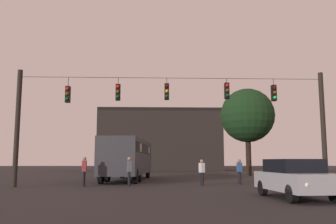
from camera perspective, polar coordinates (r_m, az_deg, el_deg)
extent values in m
plane|color=black|center=(28.91, -0.04, -10.52)|extent=(168.00, 168.00, 0.00)
cylinder|color=black|center=(22.56, -22.46, -2.22)|extent=(0.28, 0.28, 6.71)
cylinder|color=black|center=(23.39, 23.07, -2.36)|extent=(0.28, 0.28, 6.71)
cylinder|color=black|center=(21.66, 0.72, 5.32)|extent=(17.78, 0.02, 0.02)
cylinder|color=black|center=(22.15, -15.28, 4.56)|extent=(0.03, 0.03, 0.53)
cube|color=black|center=(22.01, -15.35, 2.67)|extent=(0.26, 0.32, 0.95)
sphere|color=red|center=(21.89, -15.43, 3.53)|extent=(0.20, 0.20, 0.20)
sphere|color=#5B3D0C|center=(21.83, -15.46, 2.75)|extent=(0.20, 0.20, 0.20)
sphere|color=#0C4219|center=(21.78, -15.49, 1.98)|extent=(0.20, 0.20, 0.20)
cylinder|color=black|center=(21.69, -7.77, 4.80)|extent=(0.03, 0.03, 0.39)
cube|color=black|center=(21.56, -7.80, 3.06)|extent=(0.26, 0.32, 0.95)
sphere|color=red|center=(21.44, -7.83, 3.94)|extent=(0.20, 0.20, 0.20)
sphere|color=#5B3D0C|center=(21.38, -7.85, 3.15)|extent=(0.20, 0.20, 0.20)
sphere|color=#0C4219|center=(21.33, -7.86, 2.36)|extent=(0.20, 0.20, 0.20)
cylinder|color=black|center=(21.60, -0.19, 4.86)|extent=(0.03, 0.03, 0.33)
cube|color=black|center=(21.47, -0.19, 3.19)|extent=(0.26, 0.32, 0.95)
sphere|color=#510A0A|center=(21.36, -0.18, 4.07)|extent=(0.20, 0.20, 0.20)
sphere|color=orange|center=(21.30, -0.18, 3.28)|extent=(0.20, 0.20, 0.20)
sphere|color=#0C4219|center=(21.24, -0.18, 2.48)|extent=(0.20, 0.20, 0.20)
cylinder|color=black|center=(22.02, 9.12, 4.81)|extent=(0.03, 0.03, 0.26)
cube|color=black|center=(21.90, 9.16, 3.26)|extent=(0.26, 0.32, 0.95)
sphere|color=red|center=(21.78, 9.23, 4.12)|extent=(0.20, 0.20, 0.20)
sphere|color=#5B3D0C|center=(21.72, 9.25, 3.35)|extent=(0.20, 0.20, 0.20)
sphere|color=#0C4219|center=(21.67, 9.27, 2.57)|extent=(0.20, 0.20, 0.20)
cylinder|color=black|center=(22.72, 16.11, 4.49)|extent=(0.03, 0.03, 0.37)
cube|color=black|center=(22.59, 16.17, 2.85)|extent=(0.26, 0.32, 0.95)
sphere|color=#510A0A|center=(22.48, 16.29, 3.69)|extent=(0.20, 0.20, 0.20)
sphere|color=#5B3D0C|center=(22.43, 16.31, 2.94)|extent=(0.20, 0.20, 0.20)
sphere|color=#1EE04C|center=(22.37, 16.34, 2.18)|extent=(0.20, 0.20, 0.20)
cube|color=#2D2D33|center=(28.07, -6.21, -6.99)|extent=(3.37, 11.16, 2.50)
cube|color=black|center=(28.08, -6.19, -5.74)|extent=(3.36, 10.51, 0.70)
cylinder|color=black|center=(32.16, -7.16, -9.28)|extent=(0.36, 1.02, 1.00)
cylinder|color=black|center=(31.87, -3.17, -9.35)|extent=(0.36, 1.02, 1.00)
cylinder|color=black|center=(26.11, -9.43, -9.63)|extent=(0.36, 1.02, 1.00)
cylinder|color=black|center=(25.75, -4.52, -9.74)|extent=(0.36, 1.02, 1.00)
cylinder|color=black|center=(24.18, -10.40, -9.77)|extent=(0.36, 1.02, 1.00)
cylinder|color=black|center=(23.79, -5.10, -9.90)|extent=(0.36, 1.02, 1.00)
cube|color=beige|center=(31.34, -5.29, -5.95)|extent=(2.62, 1.00, 0.56)
cube|color=beige|center=(25.37, -7.12, -5.53)|extent=(2.62, 1.00, 0.56)
cube|color=#99999E|center=(15.20, 19.20, -10.19)|extent=(2.06, 4.40, 0.68)
cube|color=black|center=(15.31, 18.87, -7.94)|extent=(1.72, 2.41, 0.52)
cylinder|color=black|center=(14.32, 24.61, -11.47)|extent=(0.26, 0.65, 0.64)
cylinder|color=black|center=(13.60, 18.72, -11.99)|extent=(0.26, 0.65, 0.64)
cylinder|color=black|center=(16.83, 19.69, -11.04)|extent=(0.26, 0.65, 0.64)
cylinder|color=black|center=(16.23, 14.54, -11.38)|extent=(0.26, 0.65, 0.64)
sphere|color=white|center=(13.05, 20.78, -10.61)|extent=(0.18, 0.18, 0.18)
cylinder|color=black|center=(21.56, -6.11, -10.35)|extent=(0.14, 0.14, 0.83)
cylinder|color=black|center=(21.40, -6.06, -10.37)|extent=(0.14, 0.14, 0.83)
cube|color=#4C4C56|center=(21.46, -6.06, -8.41)|extent=(0.30, 0.40, 0.62)
sphere|color=#8C6B51|center=(21.45, -6.04, -7.28)|extent=(0.23, 0.23, 0.23)
cylinder|color=black|center=(22.09, -12.95, -10.12)|extent=(0.14, 0.14, 0.84)
cylinder|color=black|center=(21.93, -13.01, -10.14)|extent=(0.14, 0.14, 0.84)
cube|color=maroon|center=(21.99, -12.92, -8.22)|extent=(0.26, 0.37, 0.63)
sphere|color=#8C6B51|center=(21.99, -12.89, -7.10)|extent=(0.23, 0.23, 0.23)
cylinder|color=black|center=(23.73, 11.04, -10.07)|extent=(0.14, 0.14, 0.78)
cylinder|color=black|center=(23.58, 11.19, -10.08)|extent=(0.14, 0.14, 0.78)
cube|color=#2D4C7F|center=(23.63, 11.08, -8.43)|extent=(0.29, 0.39, 0.58)
sphere|color=#8C6B51|center=(23.63, 11.05, -7.46)|extent=(0.21, 0.21, 0.21)
cylinder|color=black|center=(21.06, 16.26, -10.23)|extent=(0.14, 0.14, 0.78)
cylinder|color=black|center=(20.92, 16.49, -10.24)|extent=(0.14, 0.14, 0.78)
cube|color=#997F4C|center=(20.96, 16.30, -8.37)|extent=(0.31, 0.40, 0.58)
sphere|color=#8C6B51|center=(20.96, 16.26, -7.28)|extent=(0.21, 0.21, 0.21)
cylinder|color=black|center=(22.26, 5.41, -10.36)|extent=(0.14, 0.14, 0.76)
cylinder|color=black|center=(22.40, 5.21, -10.35)|extent=(0.14, 0.14, 0.76)
cube|color=silver|center=(22.31, 5.29, -8.64)|extent=(0.36, 0.42, 0.57)
sphere|color=#8C6B51|center=(22.31, 5.28, -7.65)|extent=(0.21, 0.21, 0.21)
cube|color=black|center=(59.56, -1.30, -4.84)|extent=(18.40, 13.43, 8.75)
cube|color=black|center=(59.97, -1.29, -0.42)|extent=(18.40, 13.43, 0.50)
cylinder|color=black|center=(37.78, 12.45, -6.53)|extent=(0.53, 0.53, 4.14)
sphere|color=black|center=(38.05, 12.28, -0.52)|extent=(5.47, 5.47, 5.47)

